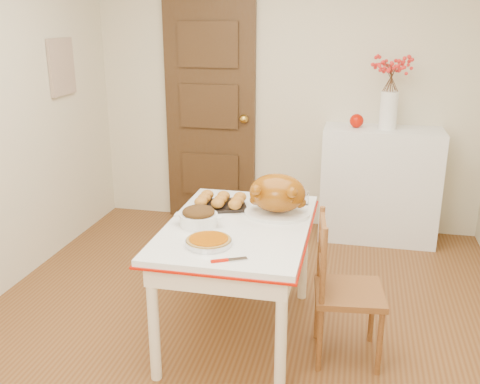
% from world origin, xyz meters
% --- Properties ---
extents(floor, '(3.50, 4.00, 0.00)m').
position_xyz_m(floor, '(0.00, 0.00, 0.00)').
color(floor, brown).
rests_on(floor, ground).
extents(wall_back, '(3.50, 0.00, 2.50)m').
position_xyz_m(wall_back, '(0.00, 2.00, 1.25)').
color(wall_back, beige).
rests_on(wall_back, ground).
extents(wall_front, '(3.50, 0.00, 2.50)m').
position_xyz_m(wall_front, '(0.00, -2.00, 1.25)').
color(wall_front, beige).
rests_on(wall_front, ground).
extents(door_back, '(0.85, 0.06, 2.06)m').
position_xyz_m(door_back, '(-0.70, 1.97, 1.03)').
color(door_back, '#3E2A18').
rests_on(door_back, ground).
extents(photo_board, '(0.03, 0.35, 0.45)m').
position_xyz_m(photo_board, '(-1.73, 1.20, 1.50)').
color(photo_board, '#B6A890').
rests_on(photo_board, ground).
extents(sideboard, '(0.99, 0.44, 0.99)m').
position_xyz_m(sideboard, '(0.87, 1.78, 0.49)').
color(sideboard, white).
rests_on(sideboard, floor).
extents(kitchen_table, '(0.84, 1.23, 0.73)m').
position_xyz_m(kitchen_table, '(0.00, 0.02, 0.37)').
color(kitchen_table, white).
rests_on(kitchen_table, floor).
extents(chair_oak, '(0.42, 0.42, 0.86)m').
position_xyz_m(chair_oak, '(0.67, -0.07, 0.43)').
color(chair_oak, brown).
rests_on(chair_oak, floor).
extents(berry_vase, '(0.33, 0.33, 0.65)m').
position_xyz_m(berry_vase, '(0.89, 1.78, 1.31)').
color(berry_vase, white).
rests_on(berry_vase, sideboard).
extents(apple, '(0.12, 0.12, 0.12)m').
position_xyz_m(apple, '(0.64, 1.78, 1.05)').
color(apple, '#B50E00').
rests_on(apple, sideboard).
extents(turkey_platter, '(0.47, 0.41, 0.26)m').
position_xyz_m(turkey_platter, '(0.20, 0.22, 0.86)').
color(turkey_platter, '#803A01').
rests_on(turkey_platter, kitchen_table).
extents(pumpkin_pie, '(0.26, 0.26, 0.05)m').
position_xyz_m(pumpkin_pie, '(-0.08, -0.32, 0.76)').
color(pumpkin_pie, '#994500').
rests_on(pumpkin_pie, kitchen_table).
extents(stuffing_dish, '(0.34, 0.30, 0.11)m').
position_xyz_m(stuffing_dish, '(-0.21, -0.05, 0.79)').
color(stuffing_dish, '#583312').
rests_on(stuffing_dish, kitchen_table).
extents(rolls_tray, '(0.38, 0.34, 0.08)m').
position_xyz_m(rolls_tray, '(-0.17, 0.28, 0.78)').
color(rolls_tray, '#A3681B').
rests_on(rolls_tray, kitchen_table).
extents(pie_server, '(0.19, 0.13, 0.01)m').
position_xyz_m(pie_server, '(0.07, -0.48, 0.74)').
color(pie_server, silver).
rests_on(pie_server, kitchen_table).
extents(carving_knife, '(0.23, 0.19, 0.01)m').
position_xyz_m(carving_knife, '(-0.17, -0.17, 0.74)').
color(carving_knife, silver).
rests_on(carving_knife, kitchen_table).
extents(drinking_glass, '(0.08, 0.08, 0.10)m').
position_xyz_m(drinking_glass, '(0.03, 0.52, 0.79)').
color(drinking_glass, white).
rests_on(drinking_glass, kitchen_table).
extents(shaker_pair, '(0.10, 0.06, 0.09)m').
position_xyz_m(shaker_pair, '(0.33, 0.44, 0.78)').
color(shaker_pair, white).
rests_on(shaker_pair, kitchen_table).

